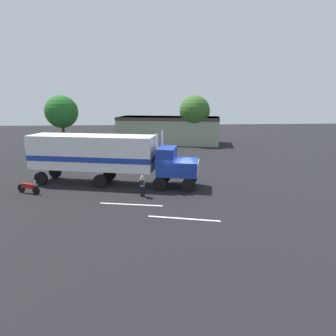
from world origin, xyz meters
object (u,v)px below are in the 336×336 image
Objects in this scene: motorcycle at (29,187)px; tree_center at (195,111)px; tree_left at (62,112)px; semi_truck at (105,155)px; parked_car at (64,153)px; person_bystander at (142,185)px.

motorcycle is 28.28m from tree_center.
tree_left is at bearing -172.20° from tree_center.
tree_center is at bearing 53.37° from motorcycle.
semi_truck is at bearing -118.54° from tree_center.
motorcycle is 20.48m from tree_left.
parked_car is 2.41× the size of motorcycle.
semi_truck is at bearing 131.60° from person_bystander.
person_bystander is 0.21× the size of tree_center.
tree_center reaches higher than parked_car.
tree_left is (-2.77, 19.70, 4.90)m from motorcycle.
semi_truck reaches higher than person_bystander.
parked_car is (-6.39, 10.21, -1.72)m from semi_truck.
tree_left reaches higher than parked_car.
tree_center is (16.62, 22.35, 4.87)m from motorcycle.
tree_center is (19.39, 2.66, -0.03)m from tree_left.
tree_center is (17.40, 10.03, 4.55)m from parked_car.
parked_car is at bearing -150.04° from tree_center.
semi_truck is 8.80× the size of person_bystander.
semi_truck is 1.86× the size of tree_center.
parked_car is at bearing -74.95° from tree_left.
tree_center is (7.90, 23.75, 4.46)m from person_bystander.
semi_truck is 19.69m from tree_left.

